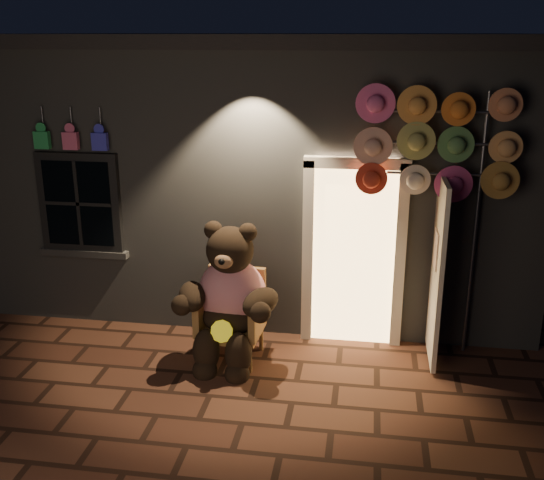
# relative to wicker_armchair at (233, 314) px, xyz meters

# --- Properties ---
(ground) EXTENTS (60.00, 60.00, 0.00)m
(ground) POSITION_rel_wicker_armchair_xyz_m (-0.06, -0.88, -0.50)
(ground) COLOR #543020
(ground) RESTS_ON ground
(shop_building) EXTENTS (7.30, 5.95, 3.51)m
(shop_building) POSITION_rel_wicker_armchair_xyz_m (-0.06, 3.11, 1.24)
(shop_building) COLOR slate
(shop_building) RESTS_ON ground
(wicker_armchair) EXTENTS (0.72, 0.66, 0.99)m
(wicker_armchair) POSITION_rel_wicker_armchair_xyz_m (0.00, 0.00, 0.00)
(wicker_armchair) COLOR olive
(wicker_armchair) RESTS_ON ground
(teddy_bear) EXTENTS (1.20, 0.96, 1.65)m
(teddy_bear) POSITION_rel_wicker_armchair_xyz_m (-0.01, -0.13, 0.25)
(teddy_bear) COLOR red
(teddy_bear) RESTS_ON ground
(hat_rack) EXTENTS (1.66, 0.22, 2.94)m
(hat_rack) POSITION_rel_wicker_armchair_xyz_m (2.10, 0.39, 1.86)
(hat_rack) COLOR #59595E
(hat_rack) RESTS_ON ground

